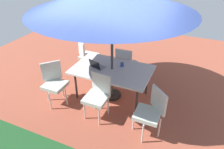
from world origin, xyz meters
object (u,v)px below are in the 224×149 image
dining_table (112,71)px  chair_northeast (54,82)px  cup (122,65)px  chair_south (125,63)px  chair_northwest (151,111)px  laptop (97,66)px  chair_north (98,94)px  chair_southeast (87,55)px

dining_table → chair_northeast: 1.34m
cup → chair_northeast: bearing=34.9°
chair_south → chair_northwest: size_ratio=1.00×
cup → chair_northwest: bearing=134.0°
chair_northwest → cup: 1.40m
laptop → cup: 0.58m
cup → dining_table: bearing=49.2°
dining_table → chair_south: (-0.04, -0.78, -0.17)m
chair_south → cup: bearing=102.1°
chair_north → chair_northeast: size_ratio=1.00×
dining_table → chair_northwest: 1.39m
dining_table → chair_north: bearing=89.9°
chair_north → chair_southeast: size_ratio=1.00×
chair_north → chair_south: 1.52m
chair_northeast → laptop: (-0.78, -0.61, 0.26)m
chair_south → cup: size_ratio=10.49×
chair_north → chair_northwest: bearing=3.5°
chair_northwest → laptop: 1.64m
chair_northwest → laptop: size_ratio=2.59×
cup → chair_north: bearing=79.7°
chair_northwest → chair_southeast: bearing=-171.4°
chair_northeast → chair_northwest: bearing=-50.6°
dining_table → laptop: (0.34, 0.09, 0.10)m
dining_table → chair_northwest: size_ratio=1.82×
dining_table → laptop: bearing=15.4°
cup → chair_southeast: bearing=-25.1°
chair_northwest → cup: chair_northwest is taller
laptop → cup: (-0.51, -0.29, -0.00)m
chair_northeast → laptop: 1.03m
dining_table → chair_southeast: 1.38m
dining_table → chair_southeast: bearing=-35.4°
chair_southeast → laptop: bearing=172.3°
dining_table → laptop: size_ratio=4.72×
chair_south → chair_north: bearing=88.2°
chair_south → dining_table: bearing=86.8°
chair_northwest → cup: size_ratio=10.49×
dining_table → chair_northwest: bearing=144.8°
dining_table → cup: (-0.17, -0.19, 0.10)m
chair_northwest → chair_southeast: same height
dining_table → chair_north: chair_north is taller
chair_southeast → laptop: (-0.78, 0.89, 0.26)m
chair_north → chair_northwest: 1.13m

